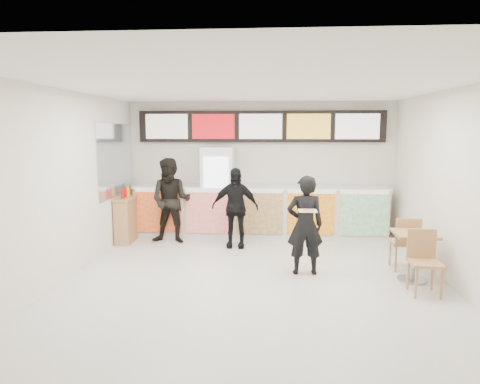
# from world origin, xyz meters

# --- Properties ---
(floor) EXTENTS (7.00, 7.00, 0.00)m
(floor) POSITION_xyz_m (0.00, 0.00, 0.00)
(floor) COLOR beige
(floor) RESTS_ON ground
(ceiling) EXTENTS (7.00, 7.00, 0.00)m
(ceiling) POSITION_xyz_m (0.00, 0.00, 3.00)
(ceiling) COLOR white
(ceiling) RESTS_ON wall_back
(wall_back) EXTENTS (6.00, 0.00, 6.00)m
(wall_back) POSITION_xyz_m (0.00, 3.50, 1.50)
(wall_back) COLOR silver
(wall_back) RESTS_ON floor
(wall_left) EXTENTS (0.00, 7.00, 7.00)m
(wall_left) POSITION_xyz_m (-3.00, 0.00, 1.50)
(wall_left) COLOR silver
(wall_left) RESTS_ON floor
(wall_right) EXTENTS (0.00, 7.00, 7.00)m
(wall_right) POSITION_xyz_m (3.00, 0.00, 1.50)
(wall_right) COLOR silver
(wall_right) RESTS_ON floor
(service_counter) EXTENTS (5.56, 0.77, 1.14)m
(service_counter) POSITION_xyz_m (0.00, 3.09, 0.57)
(service_counter) COLOR silver
(service_counter) RESTS_ON floor
(menu_board) EXTENTS (5.50, 0.14, 0.70)m
(menu_board) POSITION_xyz_m (0.00, 3.41, 2.45)
(menu_board) COLOR black
(menu_board) RESTS_ON wall_back
(drinks_fridge) EXTENTS (0.70, 0.67, 2.00)m
(drinks_fridge) POSITION_xyz_m (-0.93, 3.11, 1.00)
(drinks_fridge) COLOR white
(drinks_fridge) RESTS_ON floor
(mirror_panel) EXTENTS (0.01, 2.00, 1.50)m
(mirror_panel) POSITION_xyz_m (-2.99, 2.45, 1.75)
(mirror_panel) COLOR #B2B7BF
(mirror_panel) RESTS_ON wall_left
(customer_main) EXTENTS (0.63, 0.44, 1.65)m
(customer_main) POSITION_xyz_m (0.81, 0.66, 0.83)
(customer_main) COLOR black
(customer_main) RESTS_ON floor
(customer_left) EXTENTS (0.91, 0.73, 1.80)m
(customer_left) POSITION_xyz_m (-1.85, 2.45, 0.90)
(customer_left) COLOR black
(customer_left) RESTS_ON floor
(customer_mid) EXTENTS (0.96, 0.42, 1.63)m
(customer_mid) POSITION_xyz_m (-0.48, 2.22, 0.81)
(customer_mid) COLOR black
(customer_mid) RESTS_ON floor
(pizza_slice) EXTENTS (0.36, 0.36, 0.02)m
(pizza_slice) POSITION_xyz_m (0.81, 0.21, 1.16)
(pizza_slice) COLOR beige
(pizza_slice) RESTS_ON customer_main
(cafe_table) EXTENTS (0.65, 1.60, 0.93)m
(cafe_table) POSITION_xyz_m (2.50, 0.44, 0.54)
(cafe_table) COLOR tan
(cafe_table) RESTS_ON floor
(condiment_ledge) EXTENTS (0.35, 0.86, 1.14)m
(condiment_ledge) POSITION_xyz_m (-2.82, 2.50, 0.49)
(condiment_ledge) COLOR tan
(condiment_ledge) RESTS_ON floor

